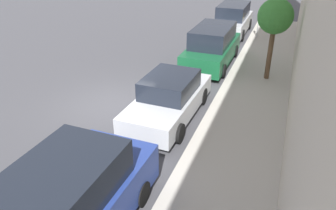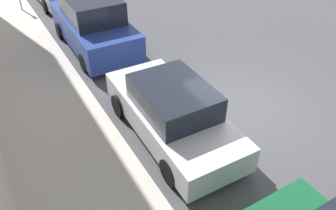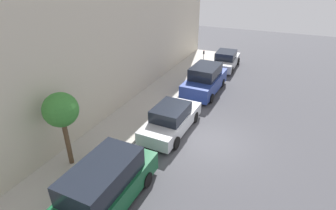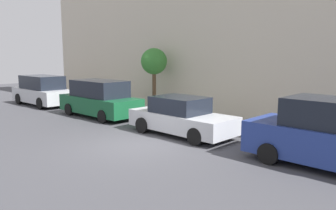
{
  "view_description": "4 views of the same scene",
  "coord_description": "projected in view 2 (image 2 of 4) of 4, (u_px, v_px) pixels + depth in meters",
  "views": [
    {
      "loc": [
        5.84,
        -9.64,
        5.82
      ],
      "look_at": [
        2.59,
        -1.03,
        1.0
      ],
      "focal_mm": 35.0,
      "sensor_mm": 36.0,
      "label": 1
    },
    {
      "loc": [
        5.62,
        5.46,
        5.8
      ],
      "look_at": [
        2.39,
        -0.04,
        1.0
      ],
      "focal_mm": 35.0,
      "sensor_mm": 36.0,
      "label": 2
    },
    {
      "loc": [
        -2.68,
        11.11,
        7.89
      ],
      "look_at": [
        2.91,
        -1.02,
        1.0
      ],
      "focal_mm": 28.0,
      "sensor_mm": 36.0,
      "label": 3
    },
    {
      "loc": [
        -7.53,
        -8.5,
        3.17
      ],
      "look_at": [
        2.94,
        1.3,
        1.0
      ],
      "focal_mm": 35.0,
      "sensor_mm": 36.0,
      "label": 4
    }
  ],
  "objects": [
    {
      "name": "ground_plane",
      "position": [
        239.0,
        108.0,
        9.53
      ],
      "size": [
        60.0,
        60.0,
        0.0
      ],
      "primitive_type": "plane",
      "color": "#424247"
    },
    {
      "name": "sidewalk",
      "position": [
        76.0,
        171.0,
        7.51
      ],
      "size": [
        2.72,
        32.0,
        0.15
      ],
      "color": "#B2ADA3",
      "rests_on": "ground_plane"
    },
    {
      "name": "parked_suv_second",
      "position": [
        93.0,
        24.0,
        12.07
      ],
      "size": [
        2.08,
        4.84,
        1.98
      ],
      "color": "navy",
      "rests_on": "ground_plane"
    },
    {
      "name": "parked_sedan_third",
      "position": [
        172.0,
        112.0,
        8.21
      ],
      "size": [
        1.92,
        4.54,
        1.54
      ],
      "color": "#B7BABF",
      "rests_on": "ground_plane"
    }
  ]
}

